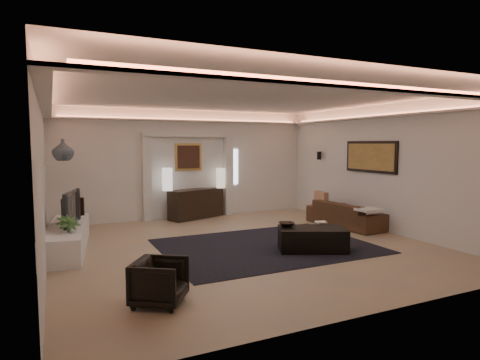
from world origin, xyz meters
name	(u,v)px	position (x,y,z in m)	size (l,w,h in m)	color
floor	(244,246)	(0.00, 0.00, 0.00)	(7.00, 7.00, 0.00)	gray
ceiling	(244,97)	(0.00, 0.00, 2.90)	(7.00, 7.00, 0.00)	white
wall_back	(188,164)	(0.00, 3.50, 1.45)	(7.00, 7.00, 0.00)	white
wall_front	(376,192)	(0.00, -3.50, 1.45)	(7.00, 7.00, 0.00)	white
wall_left	(42,179)	(-3.50, 0.00, 1.45)	(7.00, 7.00, 0.00)	white
wall_right	(381,168)	(3.50, 0.00, 1.45)	(7.00, 7.00, 0.00)	white
cove_soffit	(244,111)	(0.00, 0.00, 2.62)	(7.00, 7.00, 0.04)	silver
daylight_slit	(234,167)	(1.35, 3.48, 1.35)	(0.25, 0.03, 1.00)	white
area_rug	(267,246)	(0.40, -0.20, 0.01)	(4.00, 3.00, 0.01)	black
pilaster_left	(147,179)	(-1.15, 3.40, 1.10)	(0.22, 0.20, 2.20)	silver
pilaster_right	(228,176)	(1.15, 3.40, 1.10)	(0.22, 0.20, 2.20)	silver
alcove_header	(189,135)	(0.00, 3.40, 2.25)	(2.52, 0.20, 0.12)	silver
painting_frame	(188,157)	(0.00, 3.47, 1.65)	(0.74, 0.04, 0.74)	tan
painting_canvas	(189,157)	(0.00, 3.44, 1.65)	(0.62, 0.02, 0.62)	#4C2D1E
art_panel_frame	(371,157)	(3.47, 0.30, 1.70)	(0.04, 1.64, 0.74)	black
art_panel_gold	(370,157)	(3.44, 0.30, 1.70)	(0.02, 1.50, 0.62)	tan
wall_sconce	(319,156)	(3.38, 2.20, 1.68)	(0.12, 0.12, 0.22)	black
wall_niche	(47,163)	(-3.44, 1.40, 1.65)	(0.10, 0.55, 0.04)	silver
console	(196,203)	(0.13, 3.25, 0.40)	(1.56, 0.49, 0.78)	black
lamp_left	(167,179)	(-0.65, 3.25, 1.09)	(0.26, 0.26, 0.59)	white
lamp_right	(221,177)	(0.85, 3.25, 1.09)	(0.24, 0.24, 0.54)	beige
media_ledge	(67,238)	(-3.15, 1.16, 0.23)	(0.66, 2.65, 0.50)	white
tv	(66,209)	(-3.15, 1.26, 0.77)	(0.15, 1.12, 0.64)	black
figurine	(81,208)	(-2.83, 2.21, 0.64)	(0.14, 0.14, 0.38)	black
ginger_jar	(63,150)	(-3.14, 1.76, 1.89)	(0.41, 0.41, 0.43)	#384553
plant	(68,238)	(-3.15, 0.49, 0.38)	(0.43, 0.43, 0.76)	#3B6A2F
sofa	(346,214)	(3.08, 0.68, 0.30)	(0.80, 2.04, 0.59)	#3C241C
throw_blanket	(368,210)	(2.97, -0.21, 0.55)	(0.50, 0.41, 0.05)	white
throw_pillow	(321,200)	(2.90, 1.42, 0.55)	(0.14, 0.46, 0.46)	tan
coffee_table	(312,240)	(1.02, -0.84, 0.20)	(1.24, 0.67, 0.46)	black
bowl	(287,226)	(0.67, -0.51, 0.45)	(0.30, 0.30, 0.07)	black
magazine	(321,223)	(1.47, -0.51, 0.42)	(0.21, 0.15, 0.03)	white
armchair	(160,282)	(-2.19, -2.14, 0.29)	(0.61, 0.63, 0.57)	black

